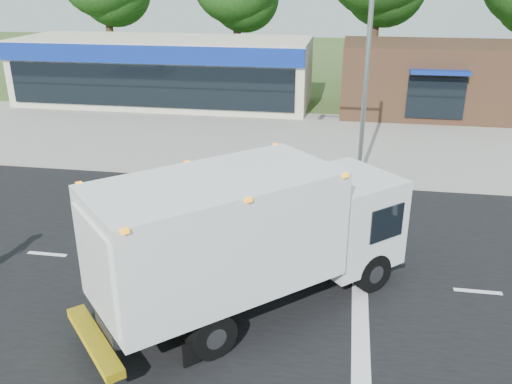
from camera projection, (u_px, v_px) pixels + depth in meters
ground at (249, 272)px, 14.89m from camera, size 120.00×120.00×0.00m
road_asphalt at (249, 272)px, 14.89m from camera, size 60.00×14.00×0.02m
sidewalk at (285, 171)px, 22.36m from camera, size 60.00×2.40×0.12m
parking_apron at (298, 134)px, 27.68m from camera, size 60.00×9.00×0.02m
lane_markings at (293, 304)px, 13.44m from camera, size 55.20×7.00×0.01m
ems_box_truck at (250, 232)px, 12.55m from camera, size 7.61×7.33×3.59m
retail_strip_mall at (164, 71)px, 33.75m from camera, size 18.00×6.20×4.00m
brown_storefront at (430, 78)px, 31.32m from camera, size 10.00×6.70×4.00m
traffic_signal_pole at (350, 54)px, 19.63m from camera, size 3.51×0.25×8.00m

